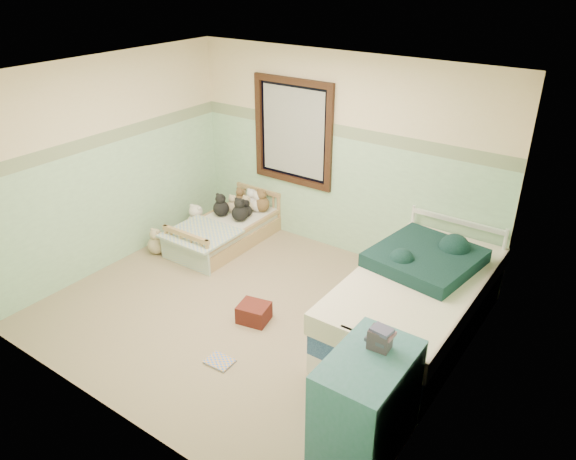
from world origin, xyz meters
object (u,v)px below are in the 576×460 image
Objects in this scene: red_pillow at (254,313)px; dresser at (366,403)px; plush_floor_tan at (157,245)px; twin_bed_frame at (411,324)px; floor_book at (220,362)px; toddler_bed_frame at (226,236)px; plush_floor_cream at (197,224)px.

dresser is at bearing -24.70° from red_pillow.
red_pillow is at bearing 155.30° from dresser.
red_pillow is at bearing -12.45° from plush_floor_tan.
plush_floor_tan is at bearing 167.55° from red_pillow.
twin_bed_frame is 7.09× the size of red_pillow.
floor_book is (-1.29, -1.46, -0.10)m from twin_bed_frame.
red_pillow is 1.21× the size of floor_book.
plush_floor_tan reaches higher than toddler_bed_frame.
floor_book is (2.08, -1.14, -0.11)m from plush_floor_tan.
plush_floor_tan is at bearing -126.31° from toddler_bed_frame.
dresser is at bearing -79.98° from twin_bed_frame.
plush_floor_tan is (-0.04, -0.70, -0.03)m from plush_floor_cream.
plush_floor_tan is 0.27× the size of dresser.
plush_floor_tan is at bearing -174.62° from twin_bed_frame.
toddler_bed_frame is 2.87m from twin_bed_frame.
twin_bed_frame is 1.62m from red_pillow.
dresser is at bearing -5.16° from floor_book.
plush_floor_cream reaches higher than toddler_bed_frame.
toddler_bed_frame is at bearing 53.69° from plush_floor_tan.
plush_floor_tan is 0.91× the size of floor_book.
twin_bed_frame is at bearing 27.27° from red_pillow.
toddler_bed_frame is 0.51m from plush_floor_cream.
toddler_bed_frame is at bearing 171.65° from twin_bed_frame.
dresser reaches higher than floor_book.
floor_book is (0.15, -0.72, -0.09)m from red_pillow.
red_pillow is 0.74m from floor_book.
plush_floor_cream is 0.94× the size of red_pillow.
red_pillow is at bearing 99.28° from floor_book.
floor_book is (1.54, -1.88, -0.08)m from toddler_bed_frame.
toddler_bed_frame is 3.68m from dresser.
dresser reaches higher than plush_floor_cream.
toddler_bed_frame is 5.88× the size of floor_book.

